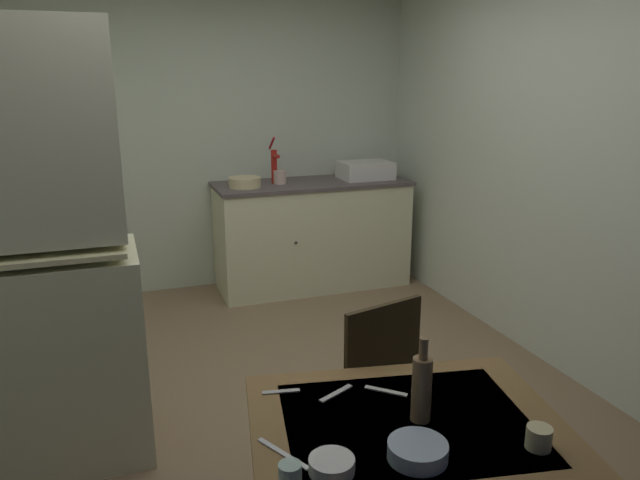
# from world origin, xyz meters

# --- Properties ---
(ground_plane) EXTENTS (5.33, 5.33, 0.00)m
(ground_plane) POSITION_xyz_m (0.00, 0.00, 0.00)
(ground_plane) COLOR #866C50
(wall_back) EXTENTS (3.58, 0.10, 2.62)m
(wall_back) POSITION_xyz_m (0.00, 2.21, 1.31)
(wall_back) COLOR silver
(wall_back) RESTS_ON ground
(wall_right) EXTENTS (0.10, 4.43, 2.62)m
(wall_right) POSITION_xyz_m (1.79, 0.00, 1.31)
(wall_right) COLOR silver
(wall_right) RESTS_ON ground
(hutch_cabinet) EXTENTS (0.96, 0.56, 2.05)m
(hutch_cabinet) POSITION_xyz_m (-1.24, -0.08, 0.96)
(hutch_cabinet) COLOR beige
(hutch_cabinet) RESTS_ON ground
(counter_cabinet) EXTENTS (1.67, 0.64, 0.93)m
(counter_cabinet) POSITION_xyz_m (0.79, 1.84, 0.47)
(counter_cabinet) COLOR beige
(counter_cabinet) RESTS_ON ground
(sink_basin) EXTENTS (0.44, 0.34, 0.15)m
(sink_basin) POSITION_xyz_m (1.28, 1.84, 1.01)
(sink_basin) COLOR white
(sink_basin) RESTS_ON counter_cabinet
(hand_pump) EXTENTS (0.05, 0.27, 0.39)m
(hand_pump) POSITION_xyz_m (0.47, 1.89, 1.10)
(hand_pump) COLOR #B21E19
(hand_pump) RESTS_ON counter_cabinet
(mixing_bowl_counter) EXTENTS (0.26, 0.26, 0.08)m
(mixing_bowl_counter) POSITION_xyz_m (0.19, 1.79, 0.97)
(mixing_bowl_counter) COLOR beige
(mixing_bowl_counter) RESTS_ON counter_cabinet
(stoneware_crock) EXTENTS (0.11, 0.11, 0.11)m
(stoneware_crock) POSITION_xyz_m (0.50, 1.85, 0.99)
(stoneware_crock) COLOR beige
(stoneware_crock) RESTS_ON counter_cabinet
(dining_table) EXTENTS (1.13, 0.95, 0.74)m
(dining_table) POSITION_xyz_m (-0.02, -1.44, 0.63)
(dining_table) COLOR brown
(dining_table) RESTS_ON ground
(chair_far_side) EXTENTS (0.49, 0.49, 0.93)m
(chair_far_side) POSITION_xyz_m (0.11, -0.82, 0.49)
(chair_far_side) COLOR #382719
(chair_far_side) RESTS_ON ground
(serving_bowl_wide) EXTENTS (0.18, 0.18, 0.05)m
(serving_bowl_wide) POSITION_xyz_m (-0.08, -1.61, 0.76)
(serving_bowl_wide) COLOR #9EB2C6
(serving_bowl_wide) RESTS_ON dining_table
(soup_bowl_small) EXTENTS (0.13, 0.13, 0.04)m
(soup_bowl_small) POSITION_xyz_m (-0.34, -1.59, 0.76)
(soup_bowl_small) COLOR white
(soup_bowl_small) RESTS_ON dining_table
(mug_tall) EXTENTS (0.06, 0.06, 0.08)m
(mug_tall) POSITION_xyz_m (-0.47, -1.62, 0.78)
(mug_tall) COLOR #ADD1C1
(mug_tall) RESTS_ON dining_table
(teacup_mint) EXTENTS (0.08, 0.08, 0.07)m
(teacup_mint) POSITION_xyz_m (0.29, -1.69, 0.77)
(teacup_mint) COLOR beige
(teacup_mint) RESTS_ON dining_table
(glass_bottle) EXTENTS (0.06, 0.06, 0.29)m
(glass_bottle) POSITION_xyz_m (0.03, -1.44, 0.85)
(glass_bottle) COLOR olive
(glass_bottle) RESTS_ON dining_table
(table_knife) EXTENTS (0.11, 0.19, 0.00)m
(table_knife) POSITION_xyz_m (-0.44, -1.46, 0.74)
(table_knife) COLOR silver
(table_knife) RESTS_ON dining_table
(teaspoon_near_bowl) EXTENTS (0.15, 0.08, 0.00)m
(teaspoon_near_bowl) POSITION_xyz_m (-0.17, -1.19, 0.74)
(teaspoon_near_bowl) COLOR beige
(teaspoon_near_bowl) RESTS_ON dining_table
(teaspoon_by_cup) EXTENTS (0.13, 0.04, 0.00)m
(teaspoon_by_cup) POSITION_xyz_m (-0.35, -1.12, 0.74)
(teaspoon_by_cup) COLOR beige
(teaspoon_by_cup) RESTS_ON dining_table
(serving_spoon) EXTENTS (0.13, 0.12, 0.00)m
(serving_spoon) POSITION_xyz_m (-0.00, -1.24, 0.74)
(serving_spoon) COLOR beige
(serving_spoon) RESTS_ON dining_table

